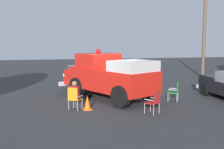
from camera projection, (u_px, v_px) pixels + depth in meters
name	position (u px, v px, depth m)	size (l,w,h in m)	color
ground_plane	(115.00, 101.00, 14.63)	(60.00, 60.00, 0.00)	#333335
vintage_fire_truck	(109.00, 76.00, 15.18)	(4.82, 6.25, 2.59)	black
parked_pickup	(102.00, 67.00, 21.73)	(4.93, 2.34, 1.90)	black
lawn_chair_near_truck	(74.00, 97.00, 12.76)	(0.68, 0.68, 1.02)	#B7BABF
lawn_chair_by_car	(154.00, 100.00, 12.12)	(0.69, 0.69, 1.02)	#B7BABF
lawn_chair_spare	(176.00, 90.00, 14.51)	(0.67, 0.67, 1.02)	#B7BABF
spectator_seated	(75.00, 94.00, 12.87)	(0.60, 0.65, 1.29)	#383842
spectator_standing	(77.00, 74.00, 17.89)	(0.31, 0.65, 1.68)	#2D334C
utility_pole	(204.00, 33.00, 22.89)	(0.80, 1.60, 6.90)	brown
traffic_cone	(87.00, 103.00, 12.87)	(0.40, 0.40, 0.64)	orange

